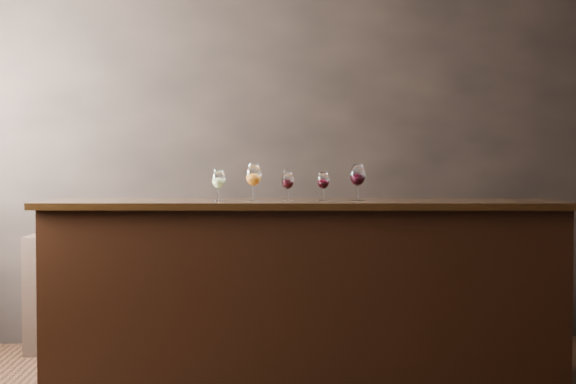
{
  "coord_description": "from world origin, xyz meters",
  "views": [
    {
      "loc": [
        -0.09,
        -3.55,
        1.29
      ],
      "look_at": [
        0.18,
        1.14,
        1.12
      ],
      "focal_mm": 50.0,
      "sensor_mm": 36.0,
      "label": 1
    }
  ],
  "objects": [
    {
      "name": "glass_red_b",
      "position": [
        0.39,
        1.17,
        1.19
      ],
      "size": [
        0.07,
        0.07,
        0.17
      ],
      "color": "white",
      "rests_on": "bar_top"
    },
    {
      "name": "room_shell",
      "position": [
        -0.23,
        0.11,
        1.81
      ],
      "size": [
        5.02,
        4.52,
        2.81
      ],
      "color": "black",
      "rests_on": "ground"
    },
    {
      "name": "glass_red_c",
      "position": [
        0.59,
        1.14,
        1.22
      ],
      "size": [
        0.09,
        0.09,
        0.21
      ],
      "color": "white",
      "rests_on": "bar_top"
    },
    {
      "name": "glass_amber",
      "position": [
        -0.02,
        1.12,
        1.22
      ],
      "size": [
        0.09,
        0.09,
        0.22
      ],
      "color": "white",
      "rests_on": "bar_top"
    },
    {
      "name": "glass_white",
      "position": [
        -0.23,
        1.11,
        1.2
      ],
      "size": [
        0.08,
        0.08,
        0.18
      ],
      "color": "white",
      "rests_on": "bar_top"
    },
    {
      "name": "glass_red_a",
      "position": [
        0.18,
        1.14,
        1.19
      ],
      "size": [
        0.07,
        0.07,
        0.17
      ],
      "color": "white",
      "rests_on": "bar_top"
    },
    {
      "name": "back_bar_shelf",
      "position": [
        -0.44,
        2.03,
        0.4
      ],
      "size": [
        2.23,
        0.4,
        0.8
      ],
      "primitive_type": "cube",
      "color": "black",
      "rests_on": "ground"
    },
    {
      "name": "bar_counter",
      "position": [
        0.27,
        1.14,
        0.52
      ],
      "size": [
        2.99,
        0.83,
        1.03
      ],
      "primitive_type": "cube",
      "rotation": [
        0.0,
        0.0,
        -0.07
      ],
      "color": "black",
      "rests_on": "ground"
    },
    {
      "name": "bar_top",
      "position": [
        0.27,
        1.14,
        1.05
      ],
      "size": [
        3.09,
        0.91,
        0.04
      ],
      "primitive_type": "cube",
      "rotation": [
        0.0,
        0.0,
        -0.07
      ],
      "color": "black",
      "rests_on": "bar_counter"
    }
  ]
}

